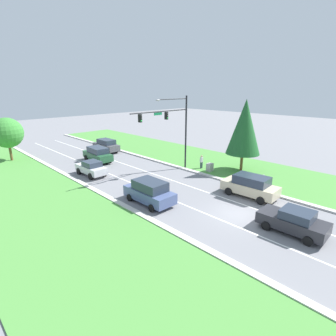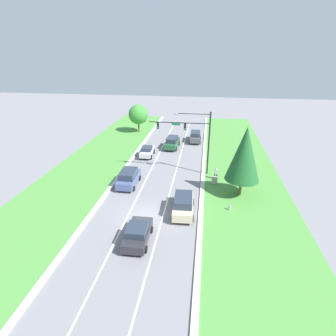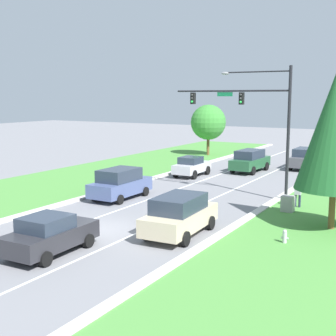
{
  "view_description": "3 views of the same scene",
  "coord_description": "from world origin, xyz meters",
  "px_view_note": "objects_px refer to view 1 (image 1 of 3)",
  "views": [
    {
      "loc": [
        -16.89,
        -9.34,
        9.44
      ],
      "look_at": [
        1.79,
        9.86,
        1.24
      ],
      "focal_mm": 28.0,
      "sensor_mm": 36.0,
      "label": 1
    },
    {
      "loc": [
        5.6,
        -22.05,
        15.48
      ],
      "look_at": [
        1.24,
        7.65,
        2.18
      ],
      "focal_mm": 28.0,
      "sensor_mm": 36.0,
      "label": 2
    },
    {
      "loc": [
        14.39,
        -18.17,
        6.74
      ],
      "look_at": [
        -0.64,
        7.78,
        2.12
      ],
      "focal_mm": 50.0,
      "sensor_mm": 36.0,
      "label": 3
    }
  ],
  "objects_px": {
    "utility_cabinet": "(210,168)",
    "fire_hydrant": "(263,178)",
    "pedestrian": "(201,161)",
    "charcoal_sedan": "(293,221)",
    "slate_blue_suv": "(149,192)",
    "silver_sedan": "(91,168)",
    "graphite_suv": "(106,145)",
    "champagne_suv": "(250,186)",
    "oak_near_left_tree": "(7,133)",
    "forest_suv": "(98,154)",
    "conifer_near_right_tree": "(244,127)",
    "traffic_signal_mast": "(173,123)"
  },
  "relations": [
    {
      "from": "charcoal_sedan",
      "to": "utility_cabinet",
      "type": "bearing_deg",
      "value": 59.11
    },
    {
      "from": "traffic_signal_mast",
      "to": "charcoal_sedan",
      "type": "relative_size",
      "value": 1.95
    },
    {
      "from": "charcoal_sedan",
      "to": "utility_cabinet",
      "type": "relative_size",
      "value": 4.39
    },
    {
      "from": "champagne_suv",
      "to": "charcoal_sedan",
      "type": "bearing_deg",
      "value": -127.29
    },
    {
      "from": "champagne_suv",
      "to": "charcoal_sedan",
      "type": "xyz_separation_m",
      "value": [
        -3.55,
        -5.18,
        -0.18
      ]
    },
    {
      "from": "utility_cabinet",
      "to": "conifer_near_right_tree",
      "type": "height_order",
      "value": "conifer_near_right_tree"
    },
    {
      "from": "slate_blue_suv",
      "to": "graphite_suv",
      "type": "xyz_separation_m",
      "value": [
        7.42,
        18.99,
        0.0
      ]
    },
    {
      "from": "utility_cabinet",
      "to": "pedestrian",
      "type": "height_order",
      "value": "pedestrian"
    },
    {
      "from": "pedestrian",
      "to": "conifer_near_right_tree",
      "type": "relative_size",
      "value": 0.2
    },
    {
      "from": "forest_suv",
      "to": "fire_hydrant",
      "type": "distance_m",
      "value": 20.91
    },
    {
      "from": "conifer_near_right_tree",
      "to": "graphite_suv",
      "type": "bearing_deg",
      "value": 107.57
    },
    {
      "from": "utility_cabinet",
      "to": "fire_hydrant",
      "type": "bearing_deg",
      "value": -75.35
    },
    {
      "from": "charcoal_sedan",
      "to": "fire_hydrant",
      "type": "bearing_deg",
      "value": 35.29
    },
    {
      "from": "pedestrian",
      "to": "traffic_signal_mast",
      "type": "bearing_deg",
      "value": -27.01
    },
    {
      "from": "slate_blue_suv",
      "to": "pedestrian",
      "type": "xyz_separation_m",
      "value": [
        10.92,
        3.15,
        -0.08
      ]
    },
    {
      "from": "pedestrian",
      "to": "utility_cabinet",
      "type": "bearing_deg",
      "value": 80.43
    },
    {
      "from": "utility_cabinet",
      "to": "oak_near_left_tree",
      "type": "bearing_deg",
      "value": 125.3
    },
    {
      "from": "silver_sedan",
      "to": "fire_hydrant",
      "type": "xyz_separation_m",
      "value": [
        12.17,
        -14.34,
        -0.52
      ]
    },
    {
      "from": "charcoal_sedan",
      "to": "conifer_near_right_tree",
      "type": "height_order",
      "value": "conifer_near_right_tree"
    },
    {
      "from": "fire_hydrant",
      "to": "silver_sedan",
      "type": "bearing_deg",
      "value": 130.31
    },
    {
      "from": "charcoal_sedan",
      "to": "utility_cabinet",
      "type": "distance_m",
      "value": 14.01
    },
    {
      "from": "graphite_suv",
      "to": "oak_near_left_tree",
      "type": "height_order",
      "value": "oak_near_left_tree"
    },
    {
      "from": "slate_blue_suv",
      "to": "silver_sedan",
      "type": "height_order",
      "value": "slate_blue_suv"
    },
    {
      "from": "champagne_suv",
      "to": "oak_near_left_tree",
      "type": "height_order",
      "value": "oak_near_left_tree"
    },
    {
      "from": "champagne_suv",
      "to": "slate_blue_suv",
      "type": "distance_m",
      "value": 9.08
    },
    {
      "from": "silver_sedan",
      "to": "utility_cabinet",
      "type": "xyz_separation_m",
      "value": [
        10.62,
        -8.44,
        -0.36
      ]
    },
    {
      "from": "graphite_suv",
      "to": "oak_near_left_tree",
      "type": "xyz_separation_m",
      "value": [
        -12.01,
        4.37,
        2.78
      ]
    },
    {
      "from": "charcoal_sedan",
      "to": "pedestrian",
      "type": "distance_m",
      "value": 15.34
    },
    {
      "from": "slate_blue_suv",
      "to": "graphite_suv",
      "type": "distance_m",
      "value": 20.39
    },
    {
      "from": "slate_blue_suv",
      "to": "champagne_suv",
      "type": "bearing_deg",
      "value": -35.41
    },
    {
      "from": "utility_cabinet",
      "to": "conifer_near_right_tree",
      "type": "bearing_deg",
      "value": -39.49
    },
    {
      "from": "forest_suv",
      "to": "silver_sedan",
      "type": "xyz_separation_m",
      "value": [
        -3.47,
        -4.66,
        -0.17
      ]
    },
    {
      "from": "utility_cabinet",
      "to": "pedestrian",
      "type": "xyz_separation_m",
      "value": [
        0.19,
        1.42,
        0.43
      ]
    },
    {
      "from": "silver_sedan",
      "to": "fire_hydrant",
      "type": "distance_m",
      "value": 18.82
    },
    {
      "from": "fire_hydrant",
      "to": "oak_near_left_tree",
      "type": "bearing_deg",
      "value": 121.48
    },
    {
      "from": "charcoal_sedan",
      "to": "conifer_near_right_tree",
      "type": "bearing_deg",
      "value": 43.54
    },
    {
      "from": "slate_blue_suv",
      "to": "silver_sedan",
      "type": "xyz_separation_m",
      "value": [
        0.1,
        10.17,
        -0.15
      ]
    },
    {
      "from": "graphite_suv",
      "to": "silver_sedan",
      "type": "relative_size",
      "value": 1.14
    },
    {
      "from": "pedestrian",
      "to": "slate_blue_suv",
      "type": "bearing_deg",
      "value": 14.22
    },
    {
      "from": "oak_near_left_tree",
      "to": "conifer_near_right_tree",
      "type": "bearing_deg",
      "value": -52.82
    },
    {
      "from": "forest_suv",
      "to": "silver_sedan",
      "type": "distance_m",
      "value": 5.81
    },
    {
      "from": "traffic_signal_mast",
      "to": "champagne_suv",
      "type": "distance_m",
      "value": 11.06
    },
    {
      "from": "fire_hydrant",
      "to": "conifer_near_right_tree",
      "type": "xyz_separation_m",
      "value": [
        1.37,
        3.5,
        4.86
      ]
    },
    {
      "from": "pedestrian",
      "to": "charcoal_sedan",
      "type": "bearing_deg",
      "value": 60.65
    },
    {
      "from": "pedestrian",
      "to": "fire_hydrant",
      "type": "xyz_separation_m",
      "value": [
        1.35,
        -7.32,
        -0.59
      ]
    },
    {
      "from": "forest_suv",
      "to": "utility_cabinet",
      "type": "relative_size",
      "value": 5.07
    },
    {
      "from": "champagne_suv",
      "to": "traffic_signal_mast",
      "type": "bearing_deg",
      "value": 86.31
    },
    {
      "from": "graphite_suv",
      "to": "charcoal_sedan",
      "type": "relative_size",
      "value": 1.1
    },
    {
      "from": "oak_near_left_tree",
      "to": "slate_blue_suv",
      "type": "bearing_deg",
      "value": -78.89
    },
    {
      "from": "slate_blue_suv",
      "to": "charcoal_sedan",
      "type": "distance_m",
      "value": 11.14
    }
  ]
}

